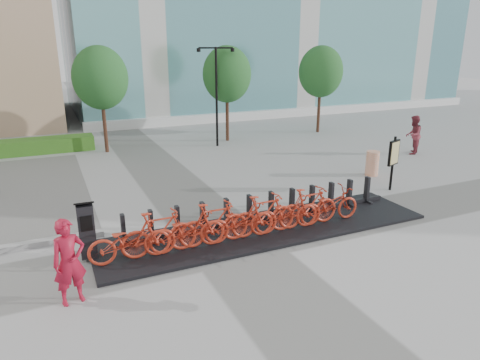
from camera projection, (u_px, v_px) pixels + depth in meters
name	position (u px, v px, depth m)	size (l,w,h in m)	color
ground	(229.00, 243.00, 11.45)	(120.00, 120.00, 0.00)	#9C9C9C
hedge_b	(29.00, 147.00, 20.84)	(6.00, 1.20, 0.70)	#265219
tree_1	(100.00, 78.00, 20.21)	(2.60, 2.60, 5.10)	#412519
tree_2	(227.00, 74.00, 22.77)	(2.60, 2.60, 5.10)	#412519
tree_3	(321.00, 72.00, 25.14)	(2.60, 2.60, 5.10)	#412519
streetlamp	(216.00, 85.00, 21.65)	(2.00, 0.20, 5.00)	black
dock_pad	(267.00, 229.00, 12.21)	(9.60, 2.40, 0.08)	black
dock_rail_posts	(261.00, 208.00, 12.51)	(8.02, 0.50, 0.85)	black
bike_0	(130.00, 240.00, 10.20)	(0.69, 1.97, 1.04)	#B02D19
bike_1	(159.00, 233.00, 10.47)	(0.54, 1.91, 1.15)	#B02D19
bike_2	(187.00, 230.00, 10.77)	(0.69, 1.97, 1.04)	#B02D19
bike_3	(214.00, 223.00, 11.04)	(0.54, 1.91, 1.15)	#B02D19
bike_4	(239.00, 221.00, 11.34)	(0.69, 1.97, 1.04)	#B02D19
bike_5	(264.00, 215.00, 11.60)	(0.54, 1.91, 1.15)	#B02D19
bike_6	(286.00, 213.00, 11.91)	(0.69, 1.97, 1.04)	#B02D19
bike_7	(308.00, 207.00, 12.17)	(0.54, 1.91, 1.15)	#B02D19
bike_8	(329.00, 205.00, 12.47)	(0.69, 1.97, 1.04)	#B02D19
kiosk	(87.00, 230.00, 10.31)	(0.47, 0.39, 1.48)	black
worker_red	(69.00, 262.00, 8.54)	(0.66, 0.43, 1.82)	maroon
pedestrian	(413.00, 135.00, 20.63)	(0.91, 0.71, 1.87)	maroon
construction_barrel	(372.00, 163.00, 17.28)	(0.52, 0.52, 1.00)	orange
map_sign	(394.00, 155.00, 15.25)	(0.64, 0.32, 1.99)	black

